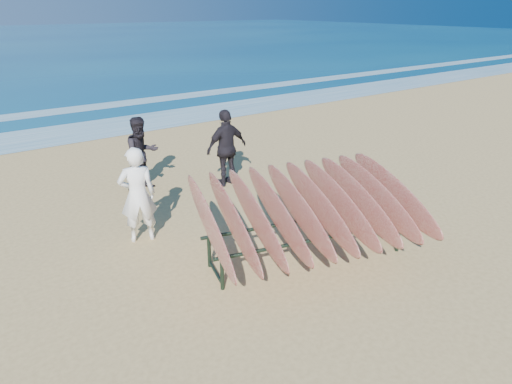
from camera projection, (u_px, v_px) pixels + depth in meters
ground at (287, 265)px, 6.99m from camera, size 120.00×120.00×0.00m
foam_near at (85, 131)px, 14.46m from camera, size 160.00×160.00×0.00m
foam_far at (57, 111)px, 17.08m from camera, size 160.00×160.00×0.00m
surfboard_rack at (308, 207)px, 6.85m from camera, size 3.69×3.19×1.42m
person_white at (138, 195)px, 7.46m from camera, size 0.68×0.55×1.63m
person_dark_a at (142, 154)px, 9.60m from camera, size 0.86×0.72×1.58m
person_dark_b at (227, 148)px, 9.85m from camera, size 0.99×0.43×1.68m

